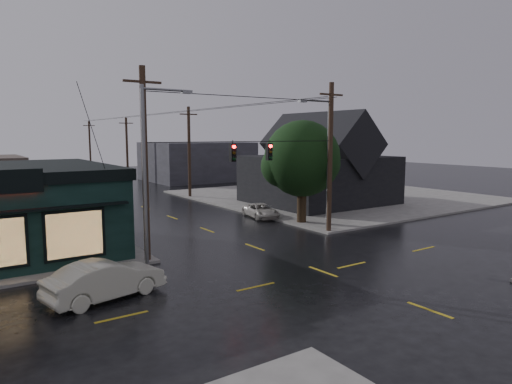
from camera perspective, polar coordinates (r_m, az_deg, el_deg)
ground_plane at (r=23.01m, az=8.37°, el=-9.82°), size 160.00×160.00×0.00m
sidewalk_ne at (r=50.72m, az=9.71°, el=-0.45°), size 28.00×28.00×0.15m
ne_building at (r=44.74m, az=7.88°, el=4.24°), size 12.60×11.60×8.75m
corner_tree at (r=34.20m, az=5.80°, el=4.14°), size 5.72×5.72×7.65m
utility_pole_nw at (r=25.07m, az=-13.36°, el=-8.52°), size 2.00×0.32×10.15m
utility_pole_ne at (r=31.91m, az=9.07°, el=-5.04°), size 2.00×0.32×10.15m
utility_pole_far_a at (r=49.53m, az=-8.25°, el=-0.69°), size 2.00×0.32×9.65m
utility_pole_far_b at (r=67.96m, az=-15.69°, el=1.23°), size 2.00×0.32×9.15m
utility_pole_far_c at (r=87.08m, az=-19.92°, el=2.31°), size 2.00×0.32×9.15m
span_signal_assembly at (r=27.21m, az=-0.60°, el=5.06°), size 13.00×0.48×1.23m
streetlight_nw at (r=24.34m, az=-13.43°, el=-9.00°), size 5.40×0.30×9.15m
streetlight_ne at (r=32.75m, az=8.86°, el=-4.72°), size 5.40×0.30×9.15m
bg_building_east at (r=68.64m, az=-7.41°, el=3.84°), size 14.00×12.00×5.60m
sedan_cream at (r=19.97m, az=-18.28°, el=-10.37°), size 5.11×2.72×1.60m
suv_silver at (r=37.08m, az=0.61°, el=-2.36°), size 2.59×4.36×1.13m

